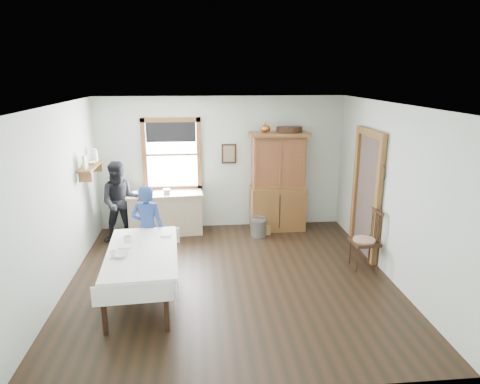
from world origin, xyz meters
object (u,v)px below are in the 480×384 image
at_px(wicker_basket, 262,230).
at_px(dining_table, 143,275).
at_px(work_counter, 166,213).
at_px(pail, 258,228).
at_px(spindle_chair, 365,239).
at_px(woman_blue, 148,231).
at_px(china_hutch, 278,182).
at_px(figure_dark, 121,205).

bearing_deg(wicker_basket, dining_table, -130.27).
distance_m(work_counter, pail, 1.88).
distance_m(spindle_chair, woman_blue, 3.54).
relative_size(work_counter, woman_blue, 1.10).
height_order(work_counter, dining_table, work_counter).
xyz_separation_m(dining_table, pail, (1.96, 2.31, -0.21)).
bearing_deg(pail, china_hutch, 40.58).
bearing_deg(spindle_chair, figure_dark, 155.63).
height_order(work_counter, figure_dark, figure_dark).
relative_size(work_counter, dining_table, 0.78).
relative_size(work_counter, china_hutch, 0.74).
distance_m(wicker_basket, figure_dark, 2.80).
distance_m(china_hutch, dining_table, 3.66).
xyz_separation_m(work_counter, dining_table, (-0.12, -2.63, -0.05)).
height_order(spindle_chair, woman_blue, woman_blue).
xyz_separation_m(spindle_chair, pail, (-1.54, 1.58, -0.33)).
distance_m(pail, wicker_basket, 0.16).
relative_size(china_hutch, dining_table, 1.06).
relative_size(pail, wicker_basket, 1.11).
bearing_deg(china_hutch, woman_blue, -145.01).
bearing_deg(woman_blue, china_hutch, -136.70).
bearing_deg(woman_blue, figure_dark, -55.86).
relative_size(dining_table, wicker_basket, 6.25).
xyz_separation_m(spindle_chair, wicker_basket, (-1.45, 1.69, -0.41)).
bearing_deg(figure_dark, woman_blue, -70.47).
relative_size(spindle_chair, woman_blue, 0.75).
height_order(dining_table, figure_dark, figure_dark).
distance_m(dining_table, figure_dark, 2.44).
xyz_separation_m(china_hutch, pail, (-0.45, -0.38, -0.84)).
distance_m(spindle_chair, pail, 2.23).
height_order(dining_table, spindle_chair, spindle_chair).
bearing_deg(china_hutch, figure_dark, -173.15).
distance_m(pail, figure_dark, 2.69).
xyz_separation_m(china_hutch, figure_dark, (-3.08, -0.38, -0.28)).
bearing_deg(spindle_chair, pail, 130.70).
distance_m(work_counter, spindle_chair, 3.88).
bearing_deg(wicker_basket, woman_blue, -145.32).
xyz_separation_m(pail, woman_blue, (-1.99, -1.33, 0.50)).
bearing_deg(woman_blue, pail, -138.03).
bearing_deg(china_hutch, wicker_basket, -142.23).
distance_m(china_hutch, spindle_chair, 2.30).
distance_m(dining_table, wicker_basket, 3.18).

